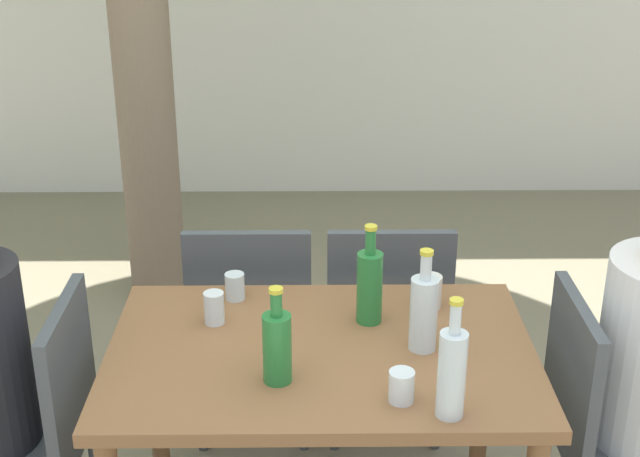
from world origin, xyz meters
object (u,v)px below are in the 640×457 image
Objects in this scene: water_bottle_1 at (424,311)px; drinking_glass_2 at (430,291)px; patio_chair_2 at (251,318)px; dining_table_front at (321,377)px; drinking_glass_0 at (401,386)px; drinking_glass_1 at (214,308)px; patio_chair_1 at (603,419)px; green_bottle_3 at (277,345)px; patio_chair_0 at (37,423)px; drinking_glass_3 at (235,286)px; water_bottle_2 at (452,371)px; patio_chair_3 at (386,317)px; green_bottle_0 at (370,285)px.

drinking_glass_2 is at bearing 78.38° from water_bottle_1.
water_bottle_1 is (0.54, -0.64, 0.37)m from patio_chair_2.
drinking_glass_0 reaches higher than dining_table_front.
drinking_glass_1 is at bearing -171.76° from drinking_glass_2.
drinking_glass_2 is at bearing 75.17° from drinking_glass_0.
patio_chair_1 is 3.19× the size of green_bottle_3.
dining_table_front is 4.42× the size of green_bottle_3.
water_bottle_1 is at bearing 130.20° from patio_chair_2.
green_bottle_3 is at bearing -157.94° from water_bottle_1.
dining_table_front is 0.87m from patio_chair_0.
patio_chair_1 is at bearing -15.62° from drinking_glass_3.
drinking_glass_2 reaches higher than drinking_glass_3.
water_bottle_2 is at bearing -92.04° from drinking_glass_2.
patio_chair_1 is at bearing 22.44° from drinking_glass_0.
drinking_glass_3 is at bearing 118.47° from patio_chair_0.
water_bottle_2 reaches higher than drinking_glass_3.
patio_chair_2 is (0.60, 0.64, 0.00)m from patio_chair_0.
green_bottle_3 is at bearing 162.70° from drinking_glass_0.
water_bottle_1 is (-0.56, 0.00, 0.37)m from patio_chair_1.
drinking_glass_3 is at bearing 32.14° from patio_chair_3.
patio_chair_2 is 1.00× the size of patio_chair_3.
dining_table_front is 0.70m from patio_chair_2.
patio_chair_0 is 1.00× the size of patio_chair_2.
drinking_glass_2 reaches higher than drinking_glass_0.
water_bottle_2 is (0.57, -0.97, 0.38)m from patio_chair_2.
water_bottle_2 is at bearing -70.50° from green_bottle_0.
patio_chair_1 is 8.84× the size of drinking_glass_1.
green_bottle_3 is at bearing 159.51° from water_bottle_2.
patio_chair_1 is at bearing -7.64° from drinking_glass_1.
dining_table_front is 0.36m from drinking_glass_0.
patio_chair_0 is at bearing -167.99° from drinking_glass_2.
water_bottle_1 reaches higher than patio_chair_2.
water_bottle_1 is at bearing 0.40° from dining_table_front.
patio_chair_0 is 0.63m from drinking_glass_1.
green_bottle_3 is (-0.97, -0.17, 0.36)m from patio_chair_1.
patio_chair_1 is 1.27m from patio_chair_2.
patio_chair_1 is 0.64m from drinking_glass_2.
drinking_glass_1 is at bearing 122.16° from green_bottle_3.
water_bottle_1 is 0.33m from water_bottle_2.
patio_chair_3 is at bearing 68.86° from dining_table_front.
patio_chair_1 is 2.82× the size of green_bottle_0.
water_bottle_1 is (0.14, -0.16, -0.00)m from green_bottle_0.
drinking_glass_3 reaches higher than dining_table_front.
drinking_glass_0 is at bearing -107.77° from water_bottle_1.
drinking_glass_1 is at bearing -107.94° from drinking_glass_3.
dining_table_front is 1.39× the size of patio_chair_1.
drinking_glass_3 is (-0.52, -0.33, 0.29)m from patio_chair_3.
green_bottle_0 is at bearing 47.86° from dining_table_front.
patio_chair_0 is 1.20m from water_bottle_1.
patio_chair_3 is 1.05m from water_bottle_2.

